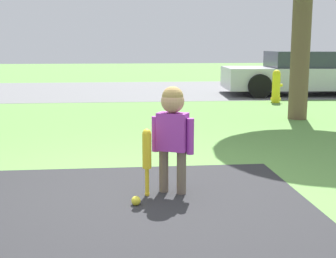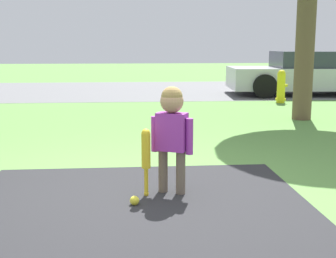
{
  "view_description": "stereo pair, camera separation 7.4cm",
  "coord_description": "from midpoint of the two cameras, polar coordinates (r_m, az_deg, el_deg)",
  "views": [
    {
      "loc": [
        -0.17,
        -3.97,
        1.32
      ],
      "look_at": [
        0.29,
        0.47,
        0.52
      ],
      "focal_mm": 50.0,
      "sensor_mm": 36.0,
      "label": 1
    },
    {
      "loc": [
        -0.09,
        -3.98,
        1.32
      ],
      "look_at": [
        0.29,
        0.47,
        0.52
      ],
      "focal_mm": 50.0,
      "sensor_mm": 36.0,
      "label": 2
    }
  ],
  "objects": [
    {
      "name": "child",
      "position": [
        4.13,
        0.99,
        0.53
      ],
      "size": [
        0.36,
        0.25,
        0.97
      ],
      "rotation": [
        0.0,
        0.0,
        -0.46
      ],
      "color": "#6B5B4C",
      "rests_on": "ground"
    },
    {
      "name": "street_strip",
      "position": [
        13.96,
        -4.35,
        4.77
      ],
      "size": [
        40.0,
        6.0,
        0.01
      ],
      "color": "slate",
      "rests_on": "ground"
    },
    {
      "name": "ground_plane",
      "position": [
        4.19,
        -2.89,
        -8.18
      ],
      "size": [
        60.0,
        60.0,
        0.0
      ],
      "primitive_type": "plane",
      "color": "#5B8C42"
    },
    {
      "name": "fire_hydrant",
      "position": [
        11.11,
        13.81,
        5.02
      ],
      "size": [
        0.26,
        0.24,
        0.76
      ],
      "color": "yellow",
      "rests_on": "ground"
    },
    {
      "name": "sports_ball",
      "position": [
        3.96,
        -3.56,
        -8.7
      ],
      "size": [
        0.08,
        0.08,
        0.08
      ],
      "color": "yellow",
      "rests_on": "ground"
    },
    {
      "name": "baseball_bat",
      "position": [
        4.09,
        -2.19,
        -2.94
      ],
      "size": [
        0.08,
        0.08,
        0.61
      ],
      "color": "yellow",
      "rests_on": "ground"
    },
    {
      "name": "parked_car",
      "position": [
        13.15,
        16.38,
        6.46
      ],
      "size": [
        3.97,
        2.2,
        1.15
      ],
      "rotation": [
        0.0,
        0.0,
        3.07
      ],
      "color": "#B7B7BC",
      "rests_on": "ground"
    }
  ]
}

